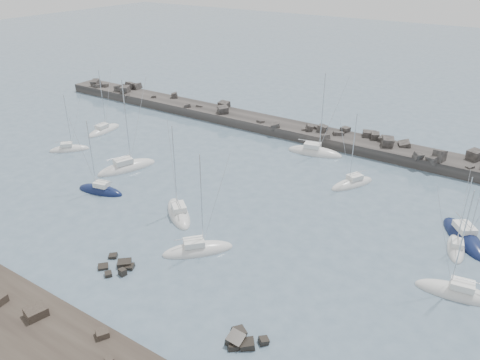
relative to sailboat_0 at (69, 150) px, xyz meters
name	(u,v)px	position (x,y,z in m)	size (l,w,h in m)	color
ground	(197,240)	(35.73, -9.81, -0.13)	(400.00, 400.00, 0.00)	slate
rock_cluster_near	(119,266)	(31.88, -18.68, 0.00)	(4.35, 3.79, 1.16)	black
rock_cluster_far	(240,341)	(49.06, -20.55, 0.09)	(3.79, 3.24, 1.78)	black
breakwater	(290,132)	(28.16, 28.18, 0.18)	(115.00, 7.28, 5.21)	#2D2A28
sailboat_0	(69,150)	(0.00, 0.00, 0.00)	(6.07, 6.32, 10.72)	silver
sailboat_1	(104,131)	(-2.10, 9.74, 0.00)	(3.06, 8.15, 12.67)	silver
sailboat_2	(100,191)	(16.42, -7.60, 0.01)	(7.56, 3.72, 11.68)	#0F183E
sailboat_3	(127,168)	(13.91, 0.04, 0.02)	(6.28, 10.15, 15.41)	silver
sailboat_4	(315,153)	(36.16, 22.19, 0.02)	(9.84, 4.69, 14.99)	silver
sailboat_5	(179,214)	(30.03, -6.37, 0.02)	(8.05, 7.12, 13.18)	silver
sailboat_6	(352,184)	(45.93, 14.44, 0.01)	(5.59, 7.76, 12.05)	silver
sailboat_7	(198,250)	(37.26, -11.55, 0.01)	(7.50, 7.86, 13.19)	silver
sailboat_8	(464,238)	(62.58, 8.14, 0.01)	(7.99, 9.27, 14.85)	#0F183E
sailboat_9	(456,293)	(63.79, -3.02, 0.01)	(8.29, 3.62, 12.79)	silver
sailboat_10	(456,249)	(62.15, 5.31, 0.00)	(3.31, 6.49, 9.99)	silver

